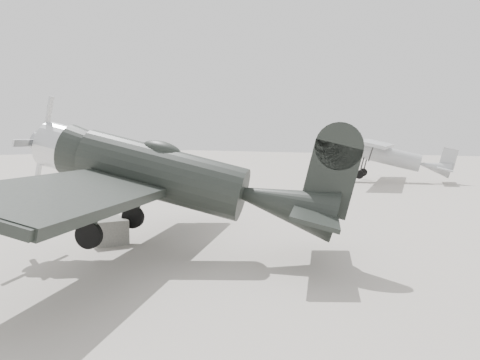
% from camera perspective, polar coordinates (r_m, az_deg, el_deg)
% --- Properties ---
extents(ground, '(160.00, 160.00, 0.00)m').
position_cam_1_polar(ground, '(15.77, -10.56, -6.03)').
color(ground, '#A59D92').
rests_on(ground, ground).
extents(lowwing_monoplane, '(9.16, 11.03, 3.75)m').
position_cam_1_polar(lowwing_monoplane, '(11.96, -7.57, 0.11)').
color(lowwing_monoplane, black).
rests_on(lowwing_monoplane, ground).
extents(highwing_monoplane, '(8.60, 11.92, 3.41)m').
position_cam_1_polar(highwing_monoplane, '(34.52, 17.21, 3.34)').
color(highwing_monoplane, '#9EA1A3').
rests_on(highwing_monoplane, ground).
extents(equipment_block, '(1.64, 1.34, 0.71)m').
position_cam_1_polar(equipment_block, '(14.24, -15.85, -5.88)').
color(equipment_block, slate).
rests_on(equipment_block, ground).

